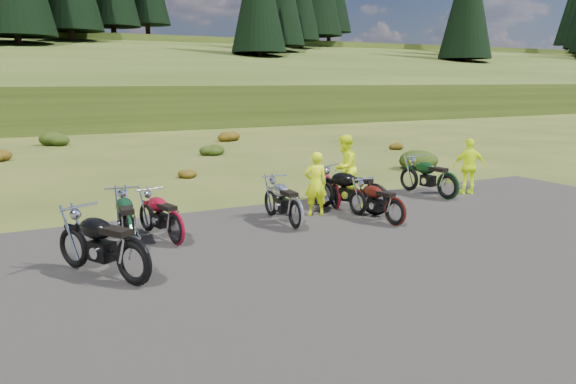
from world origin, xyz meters
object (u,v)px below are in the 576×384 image
motorcycle_0 (135,287)px  motorcycle_3 (296,231)px  motorcycle_7 (447,201)px  person_middle (316,185)px

motorcycle_0 → motorcycle_3: (4.02, 1.85, 0.00)m
motorcycle_0 → motorcycle_7: motorcycle_0 is taller
motorcycle_3 → person_middle: size_ratio=1.31×
motorcycle_3 → motorcycle_7: motorcycle_7 is taller
motorcycle_0 → motorcycle_3: bearing=-94.1°
motorcycle_3 → person_middle: person_middle is taller
motorcycle_0 → motorcycle_7: 9.76m
motorcycle_3 → motorcycle_7: bearing=-78.2°
motorcycle_7 → person_middle: (-4.26, 0.13, 0.80)m
motorcycle_0 → person_middle: person_middle is taller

